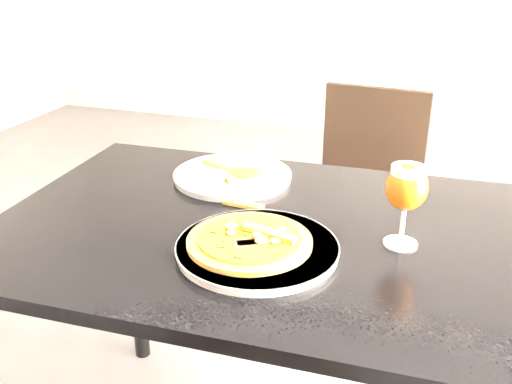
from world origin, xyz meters
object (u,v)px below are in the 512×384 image
(beer_glass, at_px, (407,188))
(pizza, at_px, (250,240))
(dining_table, at_px, (267,260))
(chair_far, at_px, (362,199))

(beer_glass, bearing_deg, pizza, -156.16)
(dining_table, height_order, pizza, pizza)
(beer_glass, bearing_deg, dining_table, -179.65)
(chair_far, xyz_separation_m, beer_glass, (0.18, -0.83, 0.41))
(dining_table, relative_size, chair_far, 1.44)
(beer_glass, bearing_deg, chair_far, 102.60)
(chair_far, distance_m, pizza, 1.00)
(dining_table, bearing_deg, pizza, -90.90)
(chair_far, height_order, pizza, chair_far)
(pizza, bearing_deg, beer_glass, 23.84)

